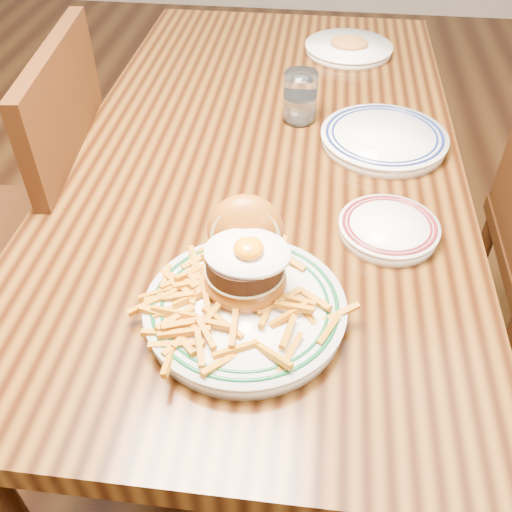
# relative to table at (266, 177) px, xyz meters

# --- Properties ---
(floor) EXTENTS (6.00, 6.00, 0.00)m
(floor) POSITION_rel_table_xyz_m (0.00, 0.00, -0.66)
(floor) COLOR black
(floor) RESTS_ON ground
(table) EXTENTS (0.85, 1.60, 0.75)m
(table) POSITION_rel_table_xyz_m (0.00, 0.00, 0.00)
(table) COLOR black
(table) RESTS_ON floor
(chair_left) EXTENTS (0.50, 0.50, 0.98)m
(chair_left) POSITION_rel_table_xyz_m (-0.55, -0.09, -0.14)
(chair_left) COLOR #391A0C
(chair_left) RESTS_ON floor
(main_plate) EXTENTS (0.31, 0.33, 0.15)m
(main_plate) POSITION_rel_table_xyz_m (0.02, -0.49, 0.13)
(main_plate) COLOR white
(main_plate) RESTS_ON table
(side_plate) EXTENTS (0.18, 0.18, 0.03)m
(side_plate) POSITION_rel_table_xyz_m (0.25, -0.28, 0.10)
(side_plate) COLOR white
(side_plate) RESTS_ON table
(rear_plate) EXTENTS (0.28, 0.28, 0.03)m
(rear_plate) POSITION_rel_table_xyz_m (0.26, 0.03, 0.11)
(rear_plate) COLOR white
(rear_plate) RESTS_ON table
(water_glass) EXTENTS (0.08, 0.08, 0.12)m
(water_glass) POSITION_rel_table_xyz_m (0.07, 0.12, 0.14)
(water_glass) COLOR white
(water_glass) RESTS_ON table
(far_plate) EXTENTS (0.25, 0.25, 0.04)m
(far_plate) POSITION_rel_table_xyz_m (0.18, 0.52, 0.10)
(far_plate) COLOR white
(far_plate) RESTS_ON table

